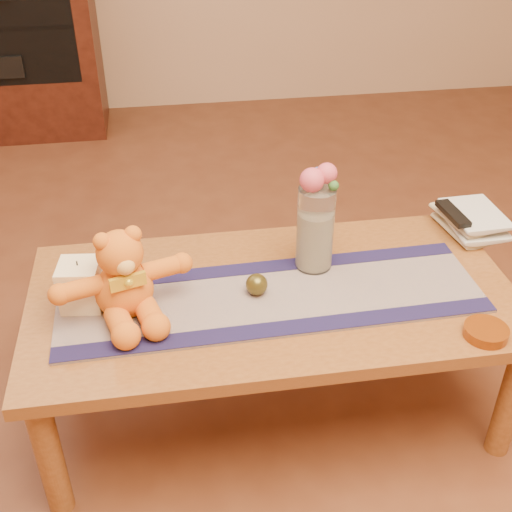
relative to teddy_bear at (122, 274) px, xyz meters
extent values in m
plane|color=#552A18|center=(0.41, 0.03, -0.58)|extent=(5.50, 5.50, 0.00)
cube|color=brown|center=(0.41, 0.03, -0.15)|extent=(1.40, 0.70, 0.04)
cylinder|color=brown|center=(-0.23, -0.26, -0.38)|extent=(0.07, 0.07, 0.41)
cylinder|color=brown|center=(1.05, -0.26, -0.38)|extent=(0.07, 0.07, 0.41)
cylinder|color=brown|center=(-0.23, 0.32, -0.38)|extent=(0.07, 0.07, 0.41)
cylinder|color=brown|center=(1.05, 0.32, -0.38)|extent=(0.07, 0.07, 0.41)
cube|color=#1B224C|center=(0.40, 0.00, -0.13)|extent=(1.21, 0.38, 0.01)
cube|color=#19143E|center=(0.41, -0.14, -0.12)|extent=(1.20, 0.09, 0.00)
cube|color=#19143E|center=(0.40, 0.15, -0.12)|extent=(1.20, 0.09, 0.00)
cube|color=#FFEABB|center=(-0.12, 0.05, -0.06)|extent=(0.12, 0.12, 0.13)
cylinder|color=black|center=(-0.12, 0.05, 0.01)|extent=(0.00, 0.00, 0.01)
cylinder|color=silver|center=(0.56, 0.13, 0.01)|extent=(0.11, 0.11, 0.26)
cylinder|color=beige|center=(0.56, 0.13, -0.03)|extent=(0.09, 0.09, 0.18)
sphere|color=#CC485E|center=(0.54, 0.12, 0.17)|extent=(0.07, 0.07, 0.07)
sphere|color=#CC485E|center=(0.58, 0.14, 0.18)|extent=(0.06, 0.06, 0.06)
sphere|color=#4A53A0|center=(0.57, 0.17, 0.17)|extent=(0.04, 0.04, 0.04)
sphere|color=#4A53A0|center=(0.53, 0.15, 0.16)|extent=(0.04, 0.04, 0.04)
sphere|color=#33662D|center=(0.60, 0.11, 0.16)|extent=(0.03, 0.03, 0.03)
sphere|color=#484018|center=(0.37, 0.02, -0.09)|extent=(0.07, 0.07, 0.06)
imported|color=beige|center=(1.04, 0.25, -0.12)|extent=(0.19, 0.24, 0.02)
imported|color=beige|center=(1.04, 0.25, -0.10)|extent=(0.16, 0.22, 0.02)
imported|color=beige|center=(1.03, 0.25, -0.08)|extent=(0.21, 0.25, 0.02)
imported|color=beige|center=(1.04, 0.25, -0.06)|extent=(0.17, 0.23, 0.02)
cube|color=black|center=(1.04, 0.24, -0.05)|extent=(0.06, 0.16, 0.02)
cylinder|color=#BF5914|center=(0.93, -0.25, -0.12)|extent=(0.14, 0.14, 0.03)
camera|label=1|loc=(0.13, -1.45, 1.00)|focal=45.73mm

